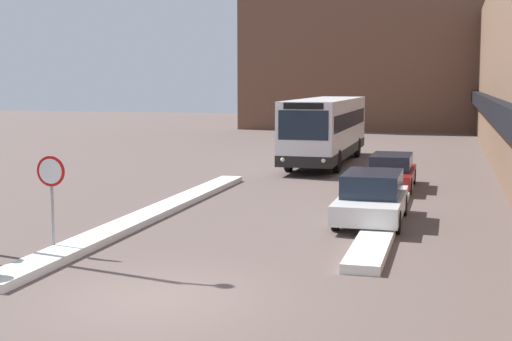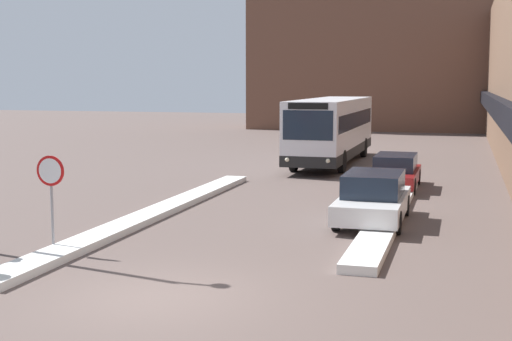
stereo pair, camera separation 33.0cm
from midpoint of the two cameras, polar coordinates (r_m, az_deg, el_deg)
The scene contains 8 objects.
ground_plane at distance 14.50m, azimuth -8.22°, elevation -10.01°, with size 160.00×160.00×0.00m, color brown.
building_backdrop_far at distance 65.57m, azimuth 10.57°, elevation 11.85°, with size 26.00×8.00×19.58m.
snow_bank_left at distance 22.89m, azimuth -8.67°, elevation -3.41°, with size 0.90×17.06×0.20m.
snow_bank_right at distance 22.76m, azimuth 10.05°, elevation -3.46°, with size 0.90×13.97×0.23m.
city_bus at distance 37.23m, azimuth 5.39°, elevation 3.36°, with size 2.59×12.16×3.37m.
parked_car_front at distance 21.86m, azimuth 8.83°, elevation -2.14°, with size 1.93×4.66×1.53m.
parked_car_middle at distance 28.98m, azimuth 10.45°, elevation -0.05°, with size 1.79×4.67×1.37m.
stop_sign at distance 18.34m, azimuth -16.56°, elevation -0.94°, with size 0.76×0.08×2.44m.
Camera 1 is at (5.43, -12.74, 4.25)m, focal length 50.00 mm.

